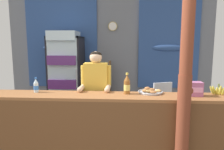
% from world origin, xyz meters
% --- Properties ---
extents(ground_plane, '(7.48, 7.48, 0.00)m').
position_xyz_m(ground_plane, '(0.00, 1.15, 0.00)').
color(ground_plane, '#665B51').
extents(back_wall_curtained, '(5.00, 0.22, 2.74)m').
position_xyz_m(back_wall_curtained, '(-0.00, 2.92, 1.41)').
color(back_wall_curtained, slate).
rests_on(back_wall_curtained, ground).
extents(stall_counter, '(3.87, 0.46, 0.95)m').
position_xyz_m(stall_counter, '(0.07, 0.38, 0.58)').
color(stall_counter, '#935B33').
rests_on(stall_counter, ground).
extents(timber_post, '(0.18, 0.16, 2.58)m').
position_xyz_m(timber_post, '(1.11, 0.15, 1.23)').
color(timber_post, brown).
rests_on(timber_post, ground).
extents(drink_fridge, '(0.74, 0.75, 1.92)m').
position_xyz_m(drink_fridge, '(-0.96, 2.37, 1.06)').
color(drink_fridge, black).
rests_on(drink_fridge, ground).
extents(bottle_shelf_rack, '(0.48, 0.28, 1.24)m').
position_xyz_m(bottle_shelf_rack, '(-0.19, 2.64, 0.64)').
color(bottle_shelf_rack, brown).
rests_on(bottle_shelf_rack, ground).
extents(plastic_lawn_chair, '(0.57, 0.57, 0.86)m').
position_xyz_m(plastic_lawn_chair, '(1.12, 2.07, 0.49)').
color(plastic_lawn_chair, silver).
rests_on(plastic_lawn_chair, ground).
extents(shopkeeper, '(0.48, 0.42, 1.53)m').
position_xyz_m(shopkeeper, '(-0.06, 0.88, 0.96)').
color(shopkeeper, '#28282D').
rests_on(shopkeeper, ground).
extents(soda_bottle_iced_tea, '(0.09, 0.09, 0.30)m').
position_xyz_m(soda_bottle_iced_tea, '(0.42, 0.57, 1.07)').
color(soda_bottle_iced_tea, brown).
rests_on(soda_bottle_iced_tea, stall_counter).
extents(soda_bottle_water, '(0.07, 0.07, 0.22)m').
position_xyz_m(soda_bottle_water, '(-0.90, 0.58, 1.04)').
color(soda_bottle_water, silver).
rests_on(soda_bottle_water, stall_counter).
extents(snack_box_wafer, '(0.23, 0.14, 0.19)m').
position_xyz_m(snack_box_wafer, '(1.32, 0.51, 1.04)').
color(snack_box_wafer, '#B76699').
rests_on(snack_box_wafer, stall_counter).
extents(pastry_tray, '(0.35, 0.35, 0.07)m').
position_xyz_m(pastry_tray, '(0.76, 0.64, 0.97)').
color(pastry_tray, '#BCBCC1').
rests_on(pastry_tray, stall_counter).
extents(banana_bunch, '(0.27, 0.06, 0.16)m').
position_xyz_m(banana_bunch, '(1.69, 0.59, 1.01)').
color(banana_bunch, '#DBCC42').
rests_on(banana_bunch, stall_counter).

